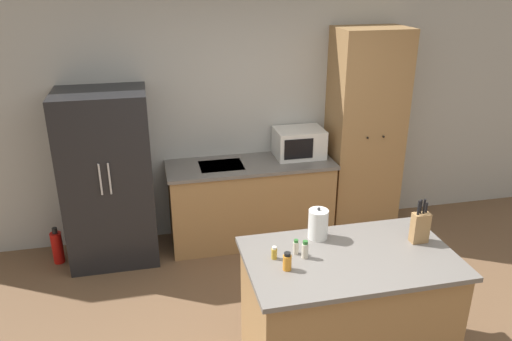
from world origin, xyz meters
The scene contains 13 objects.
wall_back centered at (0.00, 2.33, 1.30)m, with size 7.20×0.06×2.60m.
refrigerator centered at (-1.44, 1.97, 0.86)m, with size 0.84×0.68×1.72m.
back_counter centered at (-0.03, 2.01, 0.44)m, with size 1.73×0.62×0.89m.
pantry_cabinet centered at (1.23, 2.04, 1.10)m, with size 0.73×0.54×2.21m.
kitchen_island centered at (0.25, 0.03, 0.47)m, with size 1.43×0.85×0.94m.
microwave centered at (0.52, 2.09, 1.04)m, with size 0.51×0.38×0.30m.
knife_block centered at (0.79, 0.10, 1.06)m, with size 0.12×0.07×0.33m.
spice_bottle_tall_dark centered at (-0.27, 0.11, 0.98)m, with size 0.04×0.04×0.09m.
spice_bottle_short_red centered at (-0.07, 0.07, 1.00)m, with size 0.05×0.05×0.13m.
spice_bottle_amber_oil centered at (-0.11, 0.14, 0.99)m, with size 0.04×0.04×0.11m.
spice_bottle_green_herb centered at (-0.22, -0.04, 1.00)m, with size 0.06×0.06×0.13m.
kettle centered at (0.11, 0.31, 1.05)m, with size 0.14×0.14×0.24m.
fire_extinguisher centered at (-2.01, 1.97, 0.17)m, with size 0.11×0.11×0.39m.
Camera 1 is at (-1.02, -2.67, 2.75)m, focal length 35.00 mm.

